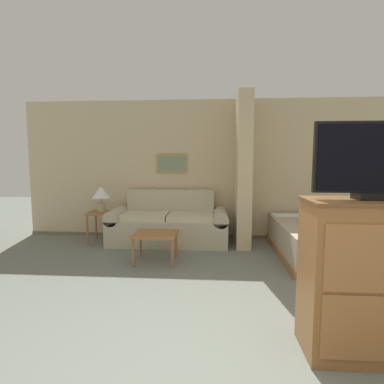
% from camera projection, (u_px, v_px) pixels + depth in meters
% --- Properties ---
extents(wall_back, '(7.29, 0.16, 2.60)m').
position_uv_depth(wall_back, '(215.00, 170.00, 5.69)').
color(wall_back, '#CCB78E').
rests_on(wall_back, ground_plane).
extents(wall_partition_pillar, '(0.24, 0.83, 2.60)m').
position_uv_depth(wall_partition_pillar, '(243.00, 171.00, 5.18)').
color(wall_partition_pillar, '#CCB78E').
rests_on(wall_partition_pillar, ground_plane).
extents(couch, '(2.11, 0.84, 0.93)m').
position_uv_depth(couch, '(169.00, 224.00, 5.37)').
color(couch, '#B7AD8E').
rests_on(couch, ground_plane).
extents(coffee_table, '(0.63, 0.52, 0.43)m').
position_uv_depth(coffee_table, '(155.00, 236.00, 4.34)').
color(coffee_table, '#996033').
rests_on(coffee_table, ground_plane).
extents(side_table, '(0.44, 0.44, 0.56)m').
position_uv_depth(side_table, '(102.00, 217.00, 5.36)').
color(side_table, '#996033').
rests_on(side_table, ground_plane).
extents(table_lamp, '(0.33, 0.33, 0.46)m').
position_uv_depth(table_lamp, '(101.00, 194.00, 5.32)').
color(table_lamp, tan).
rests_on(table_lamp, side_table).
extents(tv_dresser, '(0.93, 0.47, 1.19)m').
position_uv_depth(tv_dresser, '(367.00, 279.00, 2.23)').
color(tv_dresser, '#996033').
rests_on(tv_dresser, ground_plane).
extents(tv, '(0.86, 0.16, 0.56)m').
position_uv_depth(tv, '(375.00, 161.00, 2.14)').
color(tv, black).
rests_on(tv, tv_dresser).
extents(bed, '(1.76, 1.95, 0.51)m').
position_uv_depth(bed, '(335.00, 240.00, 4.60)').
color(bed, '#996033').
rests_on(bed, ground_plane).
extents(backpack, '(0.32, 0.19, 0.39)m').
position_uv_depth(backpack, '(326.00, 210.00, 4.63)').
color(backpack, '#232D4C').
rests_on(backpack, bed).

